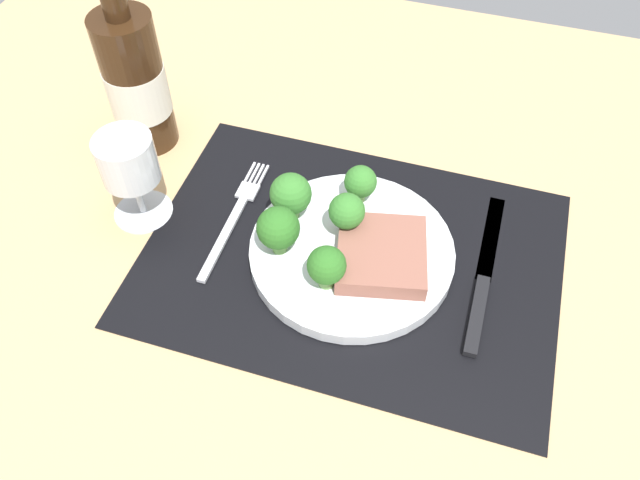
# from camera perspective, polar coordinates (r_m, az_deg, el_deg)

# --- Properties ---
(ground_plane) EXTENTS (1.40, 1.10, 0.03)m
(ground_plane) POSITION_cam_1_polar(r_m,az_deg,el_deg) (0.75, 2.75, -2.29)
(ground_plane) COLOR tan
(placemat) EXTENTS (0.47, 0.34, 0.00)m
(placemat) POSITION_cam_1_polar(r_m,az_deg,el_deg) (0.74, 2.79, -1.52)
(placemat) COLOR black
(placemat) RESTS_ON ground_plane
(plate) EXTENTS (0.23, 0.23, 0.02)m
(plate) POSITION_cam_1_polar(r_m,az_deg,el_deg) (0.73, 2.82, -1.07)
(plate) COLOR silver
(plate) RESTS_ON placemat
(steak) EXTENTS (0.12, 0.12, 0.02)m
(steak) POSITION_cam_1_polar(r_m,az_deg,el_deg) (0.70, 5.46, -1.29)
(steak) COLOR #8C5647
(steak) RESTS_ON plate
(broccoli_front_edge) EXTENTS (0.04, 0.04, 0.06)m
(broccoli_front_edge) POSITION_cam_1_polar(r_m,az_deg,el_deg) (0.71, 2.39, 2.48)
(broccoli_front_edge) COLOR #6B994C
(broccoli_front_edge) RESTS_ON plate
(broccoli_near_fork) EXTENTS (0.05, 0.05, 0.06)m
(broccoli_near_fork) POSITION_cam_1_polar(r_m,az_deg,el_deg) (0.73, -2.61, 4.05)
(broccoli_near_fork) COLOR #5B8942
(broccoli_near_fork) RESTS_ON plate
(broccoli_center) EXTENTS (0.04, 0.04, 0.05)m
(broccoli_center) POSITION_cam_1_polar(r_m,az_deg,el_deg) (0.67, 0.59, -2.32)
(broccoli_center) COLOR #6B994C
(broccoli_center) RESTS_ON plate
(broccoli_near_steak) EXTENTS (0.05, 0.05, 0.06)m
(broccoli_near_steak) POSITION_cam_1_polar(r_m,az_deg,el_deg) (0.69, -3.73, 1.01)
(broccoli_near_steak) COLOR #5B8942
(broccoli_near_steak) RESTS_ON plate
(broccoli_back_left) EXTENTS (0.04, 0.04, 0.05)m
(broccoli_back_left) POSITION_cam_1_polar(r_m,az_deg,el_deg) (0.75, 3.61, 5.13)
(broccoli_back_left) COLOR #6B994C
(broccoli_back_left) RESTS_ON plate
(fork) EXTENTS (0.02, 0.19, 0.01)m
(fork) POSITION_cam_1_polar(r_m,az_deg,el_deg) (0.78, -7.59, 2.06)
(fork) COLOR silver
(fork) RESTS_ON placemat
(knife) EXTENTS (0.02, 0.23, 0.01)m
(knife) POSITION_cam_1_polar(r_m,az_deg,el_deg) (0.73, 14.22, -3.68)
(knife) COLOR black
(knife) RESTS_ON placemat
(wine_bottle) EXTENTS (0.08, 0.08, 0.26)m
(wine_bottle) POSITION_cam_1_polar(r_m,az_deg,el_deg) (0.84, -16.03, 13.39)
(wine_bottle) COLOR #331E0F
(wine_bottle) RESTS_ON ground_plane
(wine_glass) EXTENTS (0.07, 0.07, 0.12)m
(wine_glass) POSITION_cam_1_polar(r_m,az_deg,el_deg) (0.75, -16.58, 6.39)
(wine_glass) COLOR silver
(wine_glass) RESTS_ON ground_plane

